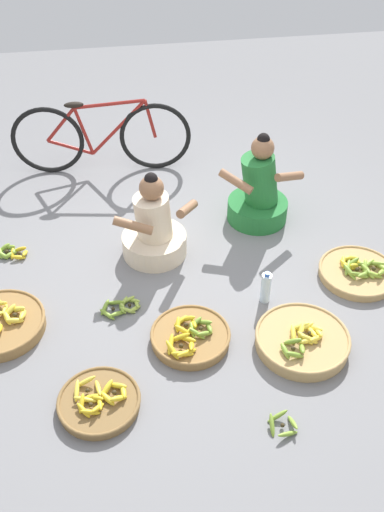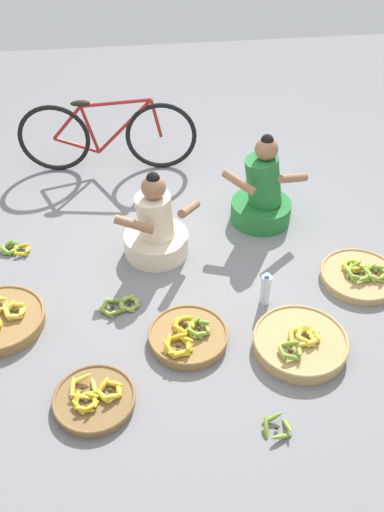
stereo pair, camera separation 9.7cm
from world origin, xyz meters
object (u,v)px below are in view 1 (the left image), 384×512
at_px(banana_basket_near_bicycle, 302,340).
at_px(water_bottle, 266,288).
at_px(vendor_woman_behind, 259,193).
at_px(loose_bananas_front_right, 11,252).
at_px(banana_basket_front_left, 0,324).
at_px(loose_bananas_mid_left, 122,307).
at_px(vendor_woman_front, 154,230).
at_px(loose_bananas_front_center, 282,424).
at_px(banana_basket_mid_right, 190,336).
at_px(bicycle_leaning, 101,137).
at_px(banana_basket_back_center, 358,272).
at_px(banana_basket_back_left, 99,401).

distance_m(banana_basket_near_bicycle, water_bottle, 0.50).
xyz_separation_m(vendor_woman_behind, loose_bananas_front_right, (-2.10, -0.17, -0.24)).
height_order(banana_basket_front_left, loose_bananas_mid_left, banana_basket_front_left).
xyz_separation_m(vendor_woman_behind, loose_bananas_mid_left, (-1.25, -0.94, -0.24)).
bearing_deg(loose_bananas_mid_left, vendor_woman_front, 62.66).
relative_size(loose_bananas_mid_left, loose_bananas_front_right, 1.21).
relative_size(banana_basket_near_bicycle, loose_bananas_front_center, 3.51).
xyz_separation_m(vendor_woman_front, banana_basket_front_left, (-1.17, -0.67, -0.18)).
distance_m(loose_bananas_front_center, water_bottle, 1.09).
bearing_deg(vendor_woman_front, banana_basket_near_bicycle, -52.50).
relative_size(banana_basket_mid_right, loose_bananas_front_center, 3.02).
distance_m(banana_basket_front_left, loose_bananas_mid_left, 0.86).
height_order(banana_basket_near_bicycle, loose_bananas_front_right, banana_basket_near_bicycle).
height_order(bicycle_leaning, banana_basket_front_left, bicycle_leaning).
height_order(vendor_woman_behind, banana_basket_back_center, vendor_woman_behind).
xyz_separation_m(vendor_woman_front, banana_basket_back_center, (1.53, -0.53, -0.20)).
bearing_deg(vendor_woman_behind, banana_basket_front_left, -154.62).
bearing_deg(banana_basket_near_bicycle, banana_basket_back_left, -169.07).
distance_m(banana_basket_mid_right, loose_bananas_mid_left, 0.59).
bearing_deg(loose_bananas_front_right, banana_basket_near_bicycle, -32.72).
distance_m(banana_basket_near_bicycle, banana_basket_back_left, 1.41).
bearing_deg(vendor_woman_front, water_bottle, -42.39).
relative_size(banana_basket_near_bicycle, loose_bananas_mid_left, 2.03).
xyz_separation_m(vendor_woman_front, banana_basket_mid_right, (0.13, -0.98, -0.19)).
bearing_deg(banana_basket_front_left, bicycle_leaning, 67.98).
bearing_deg(banana_basket_back_center, water_bottle, -169.43).
bearing_deg(banana_basket_mid_right, vendor_woman_front, 97.74).
xyz_separation_m(banana_basket_back_center, loose_bananas_mid_left, (-1.84, -0.07, -0.02)).
xyz_separation_m(banana_basket_back_center, water_bottle, (-0.78, -0.15, 0.08)).
bearing_deg(water_bottle, banana_basket_back_center, 10.57).
relative_size(bicycle_leaning, banana_basket_mid_right, 3.06).
relative_size(banana_basket_mid_right, loose_bananas_mid_left, 1.74).
height_order(vendor_woman_front, vendor_woman_behind, vendor_woman_behind).
bearing_deg(banana_basket_front_left, loose_bananas_mid_left, 4.11).
distance_m(banana_basket_mid_right, loose_bananas_front_right, 1.73).
distance_m(banana_basket_front_left, loose_bananas_front_center, 2.05).
bearing_deg(vendor_woman_behind, water_bottle, -100.82).
distance_m(vendor_woman_behind, bicycle_leaning, 1.65).
height_order(vendor_woman_behind, bicycle_leaning, vendor_woman_behind).
bearing_deg(banana_basket_front_left, vendor_woman_behind, 25.38).
bearing_deg(banana_basket_back_center, vendor_woman_behind, 124.35).
bearing_deg(banana_basket_back_center, banana_basket_mid_right, -162.00).
bearing_deg(banana_basket_mid_right, banana_basket_back_center, 18.00).
xyz_separation_m(vendor_woman_behind, banana_basket_back_left, (-1.44, -1.75, -0.23)).
bearing_deg(banana_basket_back_center, bicycle_leaning, 134.78).
bearing_deg(bicycle_leaning, banana_basket_back_left, -93.19).
bearing_deg(bicycle_leaning, vendor_woman_behind, -38.61).
xyz_separation_m(bicycle_leaning, loose_bananas_mid_left, (0.04, -1.96, -0.33)).
bearing_deg(banana_basket_front_left, banana_basket_back_left, -48.48).
relative_size(banana_basket_front_left, banana_basket_back_left, 1.23).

